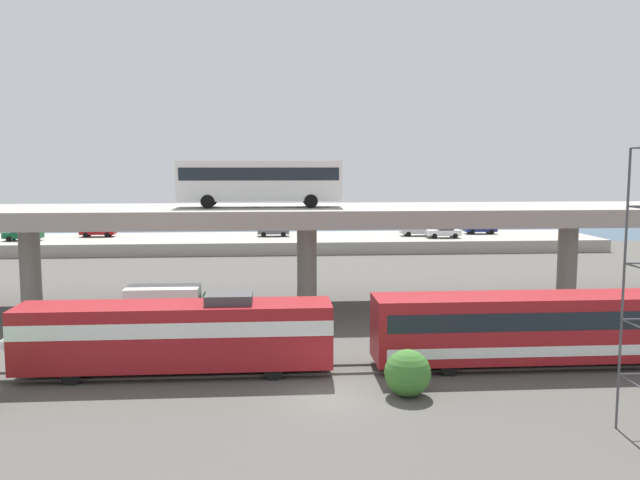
# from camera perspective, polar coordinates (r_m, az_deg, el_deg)

# --- Properties ---
(ground_plane) EXTENTS (260.00, 260.00, 0.00)m
(ground_plane) POSITION_cam_1_polar(r_m,az_deg,el_deg) (31.57, 0.95, -13.39)
(ground_plane) COLOR #4C4944
(rail_strip_near) EXTENTS (110.00, 0.12, 0.12)m
(rail_strip_near) POSITION_cam_1_polar(r_m,az_deg,el_deg) (34.64, 0.44, -11.46)
(rail_strip_near) COLOR #59544C
(rail_strip_near) RESTS_ON ground_plane
(rail_strip_far) EXTENTS (110.00, 0.12, 0.12)m
(rail_strip_far) POSITION_cam_1_polar(r_m,az_deg,el_deg) (36.01, 0.25, -10.75)
(rail_strip_far) COLOR #59544C
(rail_strip_far) RESTS_ON ground_plane
(train_locomotive) EXTENTS (17.01, 3.04, 4.18)m
(train_locomotive) POSITION_cam_1_polar(r_m,az_deg,el_deg) (35.09, -13.60, -7.79)
(train_locomotive) COLOR maroon
(train_locomotive) RESTS_ON ground_plane
(train_coach_lead) EXTENTS (20.89, 3.04, 3.86)m
(train_coach_lead) POSITION_cam_1_polar(r_m,az_deg,el_deg) (38.08, 20.53, -6.93)
(train_coach_lead) COLOR maroon
(train_coach_lead) RESTS_ON ground_plane
(highway_overpass) EXTENTS (96.00, 10.29, 7.60)m
(highway_overpass) POSITION_cam_1_polar(r_m,az_deg,el_deg) (49.79, -1.14, 1.92)
(highway_overpass) COLOR #9E998E
(highway_overpass) RESTS_ON ground_plane
(transit_bus_on_overpass) EXTENTS (12.00, 2.68, 3.40)m
(transit_bus_on_overpass) POSITION_cam_1_polar(r_m,az_deg,el_deg) (49.17, -5.20, 5.22)
(transit_bus_on_overpass) COLOR silver
(transit_bus_on_overpass) RESTS_ON highway_overpass
(service_truck_west) EXTENTS (6.80, 2.46, 3.04)m
(service_truck_west) POSITION_cam_1_polar(r_m,az_deg,el_deg) (43.38, -12.19, -5.76)
(service_truck_west) COLOR #0C4C26
(service_truck_west) RESTS_ON ground_plane
(pier_parking_lot) EXTENTS (78.15, 13.36, 1.51)m
(pier_parking_lot) POSITION_cam_1_polar(r_m,az_deg,el_deg) (85.19, -2.44, -0.22)
(pier_parking_lot) COLOR #9E998E
(pier_parking_lot) RESTS_ON ground_plane
(parked_car_0) EXTENTS (4.51, 1.83, 1.50)m
(parked_car_0) POSITION_cam_1_polar(r_m,az_deg,el_deg) (88.34, -24.24, 0.45)
(parked_car_0) COLOR #0C4C26
(parked_car_0) RESTS_ON pier_parking_lot
(parked_car_1) EXTENTS (4.08, 1.83, 1.50)m
(parked_car_1) POSITION_cam_1_polar(r_m,az_deg,el_deg) (85.72, -4.06, 0.84)
(parked_car_1) COLOR #515459
(parked_car_1) RESTS_ON pier_parking_lot
(parked_car_2) EXTENTS (4.58, 1.98, 1.50)m
(parked_car_2) POSITION_cam_1_polar(r_m,az_deg,el_deg) (87.00, 8.46, 0.87)
(parked_car_2) COLOR #B7B7BC
(parked_car_2) RESTS_ON pier_parking_lot
(parked_car_3) EXTENTS (4.34, 1.91, 1.50)m
(parked_car_3) POSITION_cam_1_polar(r_m,az_deg,el_deg) (89.58, -18.57, 0.76)
(parked_car_3) COLOR maroon
(parked_car_3) RESTS_ON pier_parking_lot
(parked_car_4) EXTENTS (4.23, 1.89, 1.50)m
(parked_car_4) POSITION_cam_1_polar(r_m,az_deg,el_deg) (91.10, 13.60, 1.01)
(parked_car_4) COLOR navy
(parked_car_4) RESTS_ON pier_parking_lot
(parked_car_5) EXTENTS (4.26, 2.00, 1.50)m
(parked_car_5) POSITION_cam_1_polar(r_m,az_deg,el_deg) (85.09, 10.59, 0.70)
(parked_car_5) COLOR silver
(parked_car_5) RESTS_ON pier_parking_lot
(harbor_water) EXTENTS (140.00, 36.00, 0.01)m
(harbor_water) POSITION_cam_1_polar(r_m,az_deg,el_deg) (108.12, -2.84, 0.82)
(harbor_water) COLOR #2D5170
(harbor_water) RESTS_ON ground_plane
(shrub_right) EXTENTS (2.19, 2.19, 2.19)m
(shrub_right) POSITION_cam_1_polar(r_m,az_deg,el_deg) (31.68, 7.56, -11.29)
(shrub_right) COLOR #3A732C
(shrub_right) RESTS_ON ground_plane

